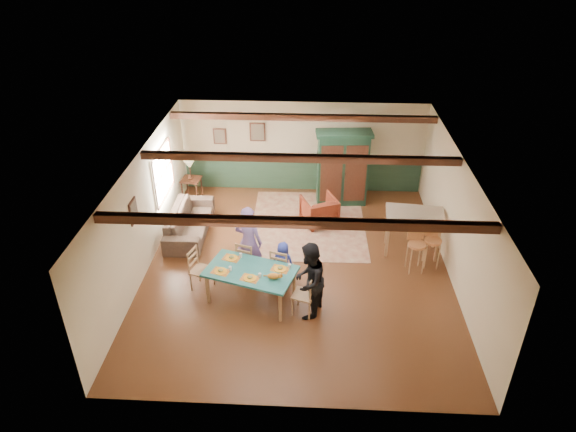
{
  "coord_description": "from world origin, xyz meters",
  "views": [
    {
      "loc": [
        0.28,
        -9.82,
        7.17
      ],
      "look_at": [
        -0.24,
        0.39,
        1.15
      ],
      "focal_mm": 32.0,
      "sensor_mm": 36.0,
      "label": 1
    }
  ],
  "objects_px": {
    "dining_chair_far_left": "(248,258)",
    "sofa": "(190,221)",
    "person_child": "(283,263)",
    "bar_stool_right": "(432,246)",
    "dining_table": "(251,285)",
    "cat": "(274,275)",
    "counter_table": "(412,232)",
    "armoire": "(342,168)",
    "end_table": "(192,189)",
    "dining_chair_end_right": "(304,294)",
    "bar_stool_left": "(416,250)",
    "person_man": "(249,242)",
    "armchair": "(319,211)",
    "table_lamp": "(190,169)",
    "person_woman": "(309,281)",
    "dining_chair_far_right": "(282,266)",
    "dining_chair_end_left": "(202,270)"
  },
  "relations": [
    {
      "from": "dining_table",
      "to": "person_woman",
      "type": "bearing_deg",
      "value": -17.52
    },
    {
      "from": "dining_chair_far_right",
      "to": "end_table",
      "type": "relative_size",
      "value": 1.51
    },
    {
      "from": "armchair",
      "to": "bar_stool_right",
      "type": "xyz_separation_m",
      "value": [
        2.62,
        -1.77,
        0.16
      ]
    },
    {
      "from": "dining_chair_far_right",
      "to": "end_table",
      "type": "bearing_deg",
      "value": -36.16
    },
    {
      "from": "person_man",
      "to": "armchair",
      "type": "relative_size",
      "value": 2.06
    },
    {
      "from": "dining_chair_end_right",
      "to": "bar_stool_left",
      "type": "bearing_deg",
      "value": 139.9
    },
    {
      "from": "dining_table",
      "to": "bar_stool_right",
      "type": "distance_m",
      "value": 4.32
    },
    {
      "from": "table_lamp",
      "to": "person_man",
      "type": "bearing_deg",
      "value": -59.51
    },
    {
      "from": "dining_table",
      "to": "table_lamp",
      "type": "distance_m",
      "value": 5.01
    },
    {
      "from": "armoire",
      "to": "sofa",
      "type": "relative_size",
      "value": 0.92
    },
    {
      "from": "person_woman",
      "to": "armchair",
      "type": "bearing_deg",
      "value": -166.0
    },
    {
      "from": "dining_chair_end_left",
      "to": "end_table",
      "type": "bearing_deg",
      "value": 32.64
    },
    {
      "from": "dining_chair_end_right",
      "to": "person_man",
      "type": "bearing_deg",
      "value": -117.3
    },
    {
      "from": "dining_chair_far_right",
      "to": "counter_table",
      "type": "distance_m",
      "value": 3.38
    },
    {
      "from": "person_man",
      "to": "person_child",
      "type": "relative_size",
      "value": 1.72
    },
    {
      "from": "dining_chair_far_left",
      "to": "sofa",
      "type": "relative_size",
      "value": 0.42
    },
    {
      "from": "table_lamp",
      "to": "person_woman",
      "type": "bearing_deg",
      "value": -54.47
    },
    {
      "from": "sofa",
      "to": "dining_table",
      "type": "bearing_deg",
      "value": -144.65
    },
    {
      "from": "armchair",
      "to": "bar_stool_right",
      "type": "bearing_deg",
      "value": 123.61
    },
    {
      "from": "cat",
      "to": "sofa",
      "type": "xyz_separation_m",
      "value": [
        -2.4,
        2.87,
        -0.52
      ]
    },
    {
      "from": "dining_chair_far_right",
      "to": "dining_chair_end_right",
      "type": "height_order",
      "value": "same"
    },
    {
      "from": "dining_chair_far_right",
      "to": "person_child",
      "type": "height_order",
      "value": "person_child"
    },
    {
      "from": "dining_chair_end_right",
      "to": "bar_stool_left",
      "type": "xyz_separation_m",
      "value": [
        2.53,
        1.6,
        0.08
      ]
    },
    {
      "from": "person_child",
      "to": "bar_stool_right",
      "type": "distance_m",
      "value": 3.52
    },
    {
      "from": "dining_chair_end_left",
      "to": "armoire",
      "type": "height_order",
      "value": "armoire"
    },
    {
      "from": "sofa",
      "to": "armchair",
      "type": "bearing_deg",
      "value": -79.91
    },
    {
      "from": "person_man",
      "to": "sofa",
      "type": "bearing_deg",
      "value": -26.66
    },
    {
      "from": "dining_chair_far_right",
      "to": "person_child",
      "type": "distance_m",
      "value": 0.09
    },
    {
      "from": "person_man",
      "to": "dining_chair_far_left",
      "type": "bearing_deg",
      "value": 90.0
    },
    {
      "from": "person_man",
      "to": "armoire",
      "type": "bearing_deg",
      "value": -104.44
    },
    {
      "from": "dining_chair_end_right",
      "to": "cat",
      "type": "xyz_separation_m",
      "value": [
        -0.62,
        0.09,
        0.37
      ]
    },
    {
      "from": "dining_table",
      "to": "dining_chair_end_left",
      "type": "xyz_separation_m",
      "value": [
        -1.12,
        0.35,
        0.1
      ]
    },
    {
      "from": "person_man",
      "to": "counter_table",
      "type": "xyz_separation_m",
      "value": [
        3.82,
        1.1,
        -0.32
      ]
    },
    {
      "from": "bar_stool_left",
      "to": "person_child",
      "type": "bearing_deg",
      "value": -176.08
    },
    {
      "from": "dining_chair_far_right",
      "to": "person_man",
      "type": "height_order",
      "value": "person_man"
    },
    {
      "from": "dining_chair_end_left",
      "to": "bar_stool_right",
      "type": "xyz_separation_m",
      "value": [
        5.19,
        1.11,
        0.06
      ]
    },
    {
      "from": "dining_chair_far_right",
      "to": "end_table",
      "type": "distance_m",
      "value": 4.8
    },
    {
      "from": "counter_table",
      "to": "person_child",
      "type": "bearing_deg",
      "value": -156.08
    },
    {
      "from": "dining_table",
      "to": "person_child",
      "type": "bearing_deg",
      "value": 45.92
    },
    {
      "from": "armoire",
      "to": "sofa",
      "type": "xyz_separation_m",
      "value": [
        -3.97,
        -1.85,
        -0.73
      ]
    },
    {
      "from": "table_lamp",
      "to": "bar_stool_right",
      "type": "bearing_deg",
      "value": -25.35
    },
    {
      "from": "dining_chair_end_right",
      "to": "dining_table",
      "type": "bearing_deg",
      "value": -90.0
    },
    {
      "from": "cat",
      "to": "counter_table",
      "type": "distance_m",
      "value": 3.91
    },
    {
      "from": "bar_stool_left",
      "to": "armchair",
      "type": "bearing_deg",
      "value": 130.8
    },
    {
      "from": "dining_chair_far_right",
      "to": "sofa",
      "type": "bearing_deg",
      "value": -21.41
    },
    {
      "from": "dining_chair_far_right",
      "to": "bar_stool_left",
      "type": "distance_m",
      "value": 3.11
    },
    {
      "from": "armoire",
      "to": "end_table",
      "type": "distance_m",
      "value": 4.37
    },
    {
      "from": "dining_chair_end_right",
      "to": "end_table",
      "type": "relative_size",
      "value": 1.51
    },
    {
      "from": "person_woman",
      "to": "armchair",
      "type": "distance_m",
      "value": 3.66
    },
    {
      "from": "table_lamp",
      "to": "armchair",
      "type": "bearing_deg",
      "value": -18.21
    }
  ]
}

